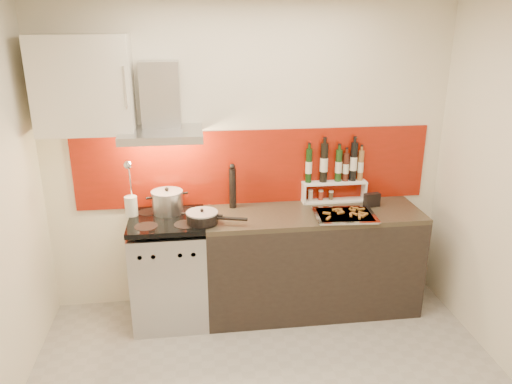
{
  "coord_description": "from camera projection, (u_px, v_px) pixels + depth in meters",
  "views": [
    {
      "loc": [
        -0.47,
        -2.64,
        2.42
      ],
      "look_at": [
        0.0,
        0.95,
        1.15
      ],
      "focal_mm": 35.0,
      "sensor_mm": 36.0,
      "label": 1
    }
  ],
  "objects": [
    {
      "name": "saute_pan",
      "position": [
        203.0,
        217.0,
        3.87
      ],
      "size": [
        0.47,
        0.25,
        0.11
      ],
      "color": "black",
      "rests_on": "range_stove"
    },
    {
      "name": "baking_tray",
      "position": [
        345.0,
        215.0,
        4.02
      ],
      "size": [
        0.51,
        0.41,
        0.03
      ],
      "color": "silver",
      "rests_on": "counter"
    },
    {
      "name": "step_shelf",
      "position": [
        335.0,
        175.0,
        4.3
      ],
      "size": [
        0.56,
        0.15,
        0.52
      ],
      "color": "white",
      "rests_on": "counter"
    },
    {
      "name": "backsplash",
      "position": [
        255.0,
        167.0,
        4.23
      ],
      "size": [
        3.0,
        0.02,
        0.64
      ],
      "primitive_type": "cube",
      "color": "maroon",
      "rests_on": "back_wall"
    },
    {
      "name": "upper_cabinet",
      "position": [
        83.0,
        85.0,
        3.68
      ],
      "size": [
        0.7,
        0.35,
        0.72
      ],
      "primitive_type": "cube",
      "color": "beige",
      "rests_on": "back_wall"
    },
    {
      "name": "utensil_jar",
      "position": [
        131.0,
        200.0,
        3.98
      ],
      "size": [
        0.1,
        0.15,
        0.49
      ],
      "color": "silver",
      "rests_on": "range_stove"
    },
    {
      "name": "pepper_mill",
      "position": [
        233.0,
        187.0,
        4.16
      ],
      "size": [
        0.06,
        0.06,
        0.38
      ],
      "color": "black",
      "rests_on": "counter"
    },
    {
      "name": "caddy_box",
      "position": [
        372.0,
        200.0,
        4.22
      ],
      "size": [
        0.14,
        0.08,
        0.11
      ],
      "primitive_type": "cube",
      "rotation": [
        0.0,
        0.0,
        0.17
      ],
      "color": "black",
      "rests_on": "counter"
    },
    {
      "name": "range_stove",
      "position": [
        170.0,
        271.0,
        4.13
      ],
      "size": [
        0.6,
        0.6,
        0.91
      ],
      "color": "#B7B7BA",
      "rests_on": "ground"
    },
    {
      "name": "range_hood",
      "position": [
        161.0,
        111.0,
        3.83
      ],
      "size": [
        0.62,
        0.5,
        0.61
      ],
      "color": "#B7B7BA",
      "rests_on": "back_wall"
    },
    {
      "name": "counter",
      "position": [
        311.0,
        261.0,
        4.27
      ],
      "size": [
        1.8,
        0.6,
        0.9
      ],
      "color": "black",
      "rests_on": "ground"
    },
    {
      "name": "stock_pot",
      "position": [
        168.0,
        202.0,
        4.05
      ],
      "size": [
        0.26,
        0.26,
        0.22
      ],
      "color": "#B7B7BA",
      "rests_on": "range_stove"
    },
    {
      "name": "back_wall",
      "position": [
        249.0,
        158.0,
        4.21
      ],
      "size": [
        3.4,
        0.02,
        2.6
      ],
      "primitive_type": "cube",
      "color": "silver",
      "rests_on": "ground"
    }
  ]
}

